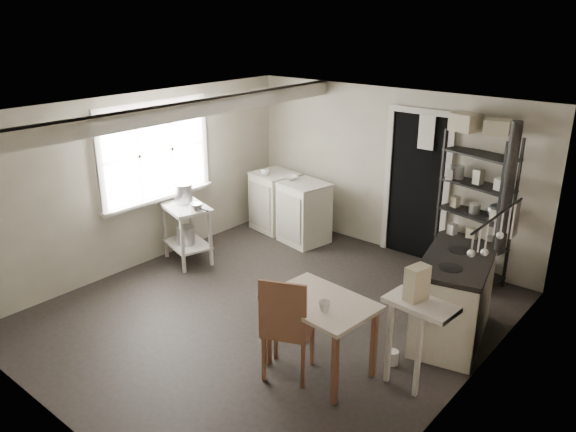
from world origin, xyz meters
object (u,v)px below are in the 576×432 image
Objects in this scene: stove at (453,301)px; work_table at (320,335)px; stockpot at (183,193)px; base_cabinets at (289,207)px; chair at (289,328)px; prep_table at (187,234)px; flour_sack at (464,268)px; shelf_rack at (475,209)px.

stove is 1.52m from work_table.
stove is (3.73, 0.42, -0.50)m from stockpot.
stockpot is 0.19× the size of base_cabinets.
stockpot is 3.19m from work_table.
chair reaches higher than base_cabinets.
base_cabinets is 1.40× the size of work_table.
stove is 1.18× the size of work_table.
stove is (3.61, 0.50, 0.04)m from prep_table.
stockpot is 0.26× the size of work_table.
flour_sack is at bearing 55.13° from chair.
flour_sack is (0.33, 2.57, -0.14)m from work_table.
chair is at bearing -84.44° from shelf_rack.
stockpot is 0.22× the size of stove.
stockpot is 3.06m from chair.
shelf_rack is at bearing 93.57° from stove.
stove is at bearing 6.46° from stockpot.
base_cabinets is at bearing 69.97° from stockpot.
base_cabinets is at bearing 105.59° from chair.
prep_table is 3.07× the size of stockpot.
work_table is at bearing -81.18° from shelf_rack.
prep_table reaches higher than flour_sack.
base_cabinets is at bearing 134.67° from work_table.
work_table is (2.89, -0.84, -0.02)m from prep_table.
stockpot reaches higher than stove.
shelf_rack is at bearing 56.93° from chair.
flour_sack is (-0.39, 1.23, -0.20)m from stove.
work_table is at bearing 24.24° from chair.
flour_sack is (3.33, 1.66, -0.70)m from stockpot.
work_table is at bearing -35.09° from base_cabinets.
stove is at bearing -9.47° from base_cabinets.
shelf_rack is (3.16, 1.98, 0.55)m from prep_table.
stove is at bearing -72.24° from flour_sack.
prep_table is 1.54× the size of flour_sack.
flour_sack is at bearing 82.73° from work_table.
shelf_rack reaches higher than prep_table.
stove is 1.31m from flour_sack.
stove is 2.23× the size of flour_sack.
flour_sack is at bearing 12.32° from base_cabinets.
chair is (-0.92, -1.56, 0.04)m from stove.
stockpot is 3.78m from stove.
stockpot reaches higher than flour_sack.
prep_table is at bearing 134.26° from chair.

